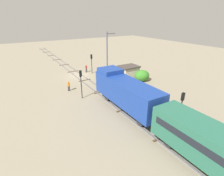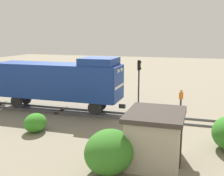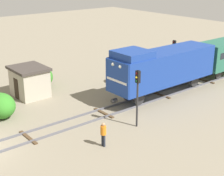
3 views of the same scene
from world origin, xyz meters
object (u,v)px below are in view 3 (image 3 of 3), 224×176
object	(u,v)px
locomotive	(162,66)
worker_by_signal	(103,133)
relay_hut	(30,81)
traffic_signal_mid	(137,88)
traffic_signal_far	(174,51)

from	to	relation	value
locomotive	worker_by_signal	world-z (taller)	locomotive
worker_by_signal	relay_hut	world-z (taller)	relay_hut
locomotive	worker_by_signal	bearing A→B (deg)	-67.22
traffic_signal_mid	relay_hut	xyz separation A→B (m)	(-10.90, -3.18, -1.61)
traffic_signal_mid	traffic_signal_far	bearing A→B (deg)	120.38
worker_by_signal	traffic_signal_mid	bearing A→B (deg)	-152.57
locomotive	traffic_signal_far	size ratio (longest dim) A/B	3.03
traffic_signal_mid	worker_by_signal	xyz separation A→B (m)	(0.80, -3.75, -2.01)
locomotive	traffic_signal_mid	distance (m)	7.12
relay_hut	traffic_signal_far	bearing A→B (deg)	75.53
worker_by_signal	relay_hut	xyz separation A→B (m)	(-11.70, 0.57, 0.40)
locomotive	traffic_signal_mid	world-z (taller)	locomotive
traffic_signal_mid	relay_hut	bearing A→B (deg)	-163.76
worker_by_signal	relay_hut	size ratio (longest dim) A/B	0.49
traffic_signal_far	relay_hut	bearing A→B (deg)	-104.47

